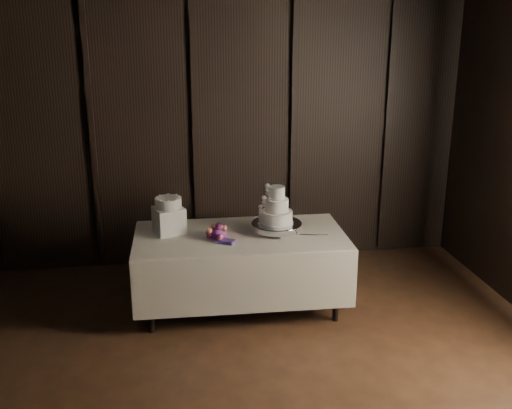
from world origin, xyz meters
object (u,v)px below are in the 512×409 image
object	(u,v)px
cake_stand	(277,227)
small_cake	(168,203)
display_table	(241,268)
wedding_cake	(274,209)
bouquet	(218,232)
box_pedestal	(169,220)

from	to	relation	value
cake_stand	small_cake	xyz separation A→B (m)	(-1.01, 0.12, 0.25)
display_table	wedding_cake	xyz separation A→B (m)	(0.33, 0.01, 0.58)
cake_stand	bouquet	world-z (taller)	bouquet
box_pedestal	wedding_cake	bearing A→B (deg)	-7.91
wedding_cake	box_pedestal	distance (m)	1.00
bouquet	small_cake	world-z (taller)	small_cake
display_table	cake_stand	size ratio (longest dim) A/B	4.16
display_table	bouquet	xyz separation A→B (m)	(-0.21, -0.08, 0.40)
bouquet	box_pedestal	distance (m)	0.50
box_pedestal	small_cake	xyz separation A→B (m)	(0.00, 0.00, 0.17)
display_table	cake_stand	xyz separation A→B (m)	(0.35, 0.02, 0.39)
box_pedestal	small_cake	distance (m)	0.17
box_pedestal	cake_stand	bearing A→B (deg)	-6.86
cake_stand	box_pedestal	world-z (taller)	box_pedestal
wedding_cake	small_cake	world-z (taller)	wedding_cake
display_table	wedding_cake	bearing A→B (deg)	2.83
cake_stand	wedding_cake	distance (m)	0.19
display_table	cake_stand	world-z (taller)	cake_stand
cake_stand	box_pedestal	bearing A→B (deg)	173.14
bouquet	display_table	bearing A→B (deg)	20.60
bouquet	small_cake	bearing A→B (deg)	153.14
bouquet	small_cake	xyz separation A→B (m)	(-0.45, 0.23, 0.24)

